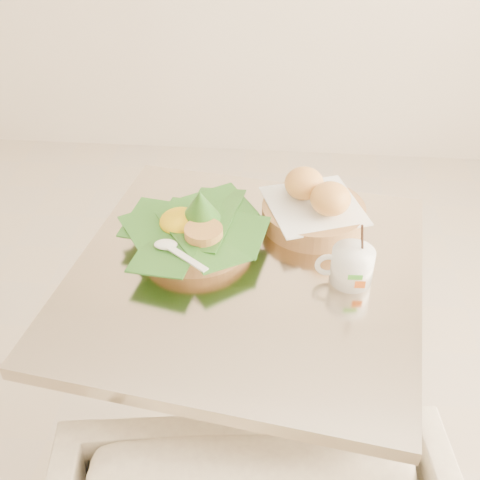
# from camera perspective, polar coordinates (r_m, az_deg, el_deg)

# --- Properties ---
(floor) EXTENTS (3.60, 3.60, 0.00)m
(floor) POSITION_cam_1_polar(r_m,az_deg,el_deg) (1.85, -4.04, -19.43)
(floor) COLOR #C2B39C
(floor) RESTS_ON ground
(cafe_table) EXTENTS (0.80, 0.80, 0.75)m
(cafe_table) POSITION_cam_1_polar(r_m,az_deg,el_deg) (1.38, 0.51, -9.89)
(cafe_table) COLOR gray
(cafe_table) RESTS_ON floor
(rice_basket) EXTENTS (0.30, 0.30, 0.15)m
(rice_basket) POSITION_cam_1_polar(r_m,az_deg,el_deg) (1.28, -4.32, 1.17)
(rice_basket) COLOR #A97B48
(rice_basket) RESTS_ON cafe_table
(bread_basket) EXTENTS (0.25, 0.25, 0.12)m
(bread_basket) POSITION_cam_1_polar(r_m,az_deg,el_deg) (1.34, 7.06, 3.08)
(bread_basket) COLOR #A97B48
(bread_basket) RESTS_ON cafe_table
(coffee_mug) EXTENTS (0.12, 0.09, 0.15)m
(coffee_mug) POSITION_cam_1_polar(r_m,az_deg,el_deg) (1.20, 10.48, -2.35)
(coffee_mug) COLOR white
(coffee_mug) RESTS_ON cafe_table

